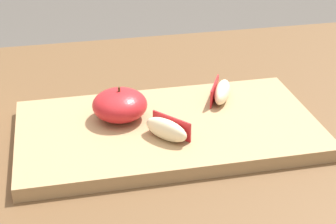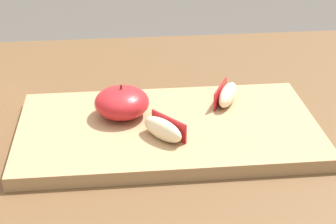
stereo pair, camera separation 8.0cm
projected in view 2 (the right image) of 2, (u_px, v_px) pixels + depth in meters
The scene contains 5 objects.
dining_table at pixel (188, 179), 0.91m from camera, with size 1.42×0.80×0.77m.
cutting_board at pixel (168, 129), 0.82m from camera, with size 0.45×0.25×0.02m.
apple_half_skin_up at pixel (122, 102), 0.83m from camera, with size 0.08×0.08×0.05m.
apple_wedge_back at pixel (227, 95), 0.87m from camera, with size 0.05×0.07×0.03m.
apple_wedge_front at pixel (163, 129), 0.77m from camera, with size 0.06×0.07×0.03m.
Camera 2 is at (-0.11, -0.74, 1.19)m, focal length 57.62 mm.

